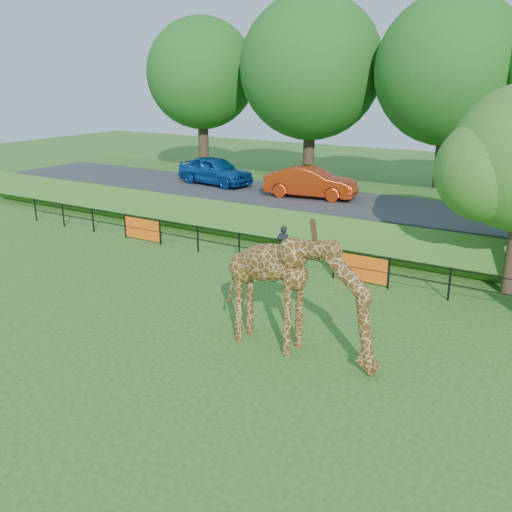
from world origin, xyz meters
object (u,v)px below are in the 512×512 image
object	(u,v)px
car_blue	(215,170)
visitor	(284,245)
giraffe	(299,295)
car_red	(311,182)

from	to	relation	value
car_blue	visitor	distance (m)	9.57
giraffe	visitor	bearing A→B (deg)	124.97
giraffe	car_red	xyz separation A→B (m)	(-5.48, 11.80, 0.52)
visitor	car_blue	bearing A→B (deg)	-41.61
car_blue	visitor	size ratio (longest dim) A/B	2.84
car_blue	car_red	size ratio (longest dim) A/B	1.00
car_blue	giraffe	bearing A→B (deg)	-129.05
giraffe	visitor	world-z (taller)	giraffe
giraffe	car_red	distance (m)	13.02
giraffe	car_red	world-z (taller)	giraffe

